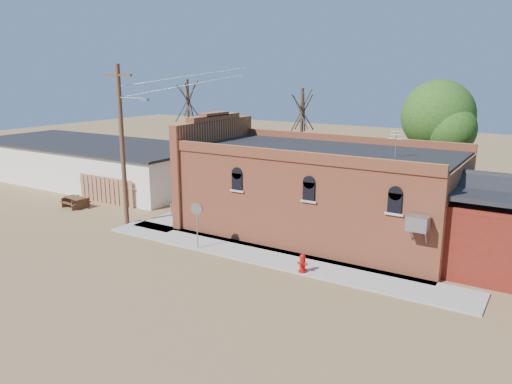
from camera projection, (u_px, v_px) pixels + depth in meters
The scene contains 14 objects.
ground at pixel (232, 257), 23.65m from camera, with size 120.00×120.00×0.00m, color olive.
sidewalk_south at pixel (269, 257), 23.61m from camera, with size 19.00×2.20×0.08m, color #9E9991.
sidewalk_west at pixel (204, 209), 31.83m from camera, with size 2.60×10.00×0.08m, color #9E9991.
brick_bar at pixel (315, 191), 26.79m from camera, with size 16.40×7.97×6.30m.
storage_building at pixel (92, 162), 39.65m from camera, with size 20.40×8.40×3.17m.
wood_fence at pixel (106, 190), 33.16m from camera, with size 5.20×0.10×1.80m, color #8F6240, non-canonical shape.
utility_pole at pixel (123, 142), 27.72m from camera, with size 3.12×0.26×9.00m.
tree_bare_near at pixel (302, 111), 34.52m from camera, with size 2.80×2.80×7.65m.
tree_bare_far at pixel (188, 100), 40.92m from camera, with size 2.80×2.80×8.16m.
tree_leafy at pixel (438, 116), 30.31m from camera, with size 4.40×4.40×8.15m.
fire_hydrant at pixel (303, 263), 21.61m from camera, with size 0.48×0.46×0.83m.
stop_sign at pixel (197, 213), 24.27m from camera, with size 0.62×0.24×2.33m.
trash_barrel at pixel (200, 208), 30.63m from camera, with size 0.47×0.47×0.72m, color navy.
picnic_table at pixel (75, 201), 32.29m from camera, with size 1.79×1.44×0.68m.
Camera 1 is at (12.76, -18.29, 8.54)m, focal length 35.00 mm.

